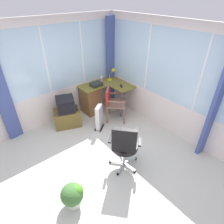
% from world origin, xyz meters
% --- Properties ---
extents(ground, '(4.86, 5.01, 0.06)m').
position_xyz_m(ground, '(0.00, 0.00, -0.03)').
color(ground, beige).
extents(north_window_panel, '(3.86, 0.07, 2.51)m').
position_xyz_m(north_window_panel, '(-0.00, 2.04, 1.25)').
color(north_window_panel, silver).
rests_on(north_window_panel, ground).
extents(east_window_panel, '(0.07, 4.01, 2.51)m').
position_xyz_m(east_window_panel, '(1.96, -0.00, 1.25)').
color(east_window_panel, silver).
rests_on(east_window_panel, ground).
extents(curtain_north_left, '(0.31, 0.11, 2.41)m').
position_xyz_m(curtain_north_left, '(-1.06, 1.96, 1.21)').
color(curtain_north_left, '#455393').
rests_on(curtain_north_left, ground).
extents(curtain_corner, '(0.30, 0.07, 2.41)m').
position_xyz_m(curtain_corner, '(1.83, 1.91, 1.21)').
color(curtain_corner, '#455393').
rests_on(curtain_corner, ground).
extents(curtain_east_far, '(0.31, 0.10, 2.41)m').
position_xyz_m(curtain_east_far, '(1.88, -1.10, 1.21)').
color(curtain_east_far, '#455393').
rests_on(curtain_east_far, ground).
extents(desk, '(1.22, 1.05, 0.77)m').
position_xyz_m(desk, '(0.99, 1.70, 0.42)').
color(desk, olive).
rests_on(desk, ground).
extents(desk_lamp, '(0.22, 0.19, 0.34)m').
position_xyz_m(desk_lamp, '(1.72, 1.69, 0.99)').
color(desk_lamp, yellow).
rests_on(desk_lamp, desk).
extents(tv_remote, '(0.11, 0.15, 0.02)m').
position_xyz_m(tv_remote, '(1.61, 1.21, 0.78)').
color(tv_remote, black).
rests_on(tv_remote, desk).
extents(spray_bottle, '(0.06, 0.06, 0.22)m').
position_xyz_m(spray_bottle, '(1.35, 1.74, 0.88)').
color(spray_bottle, pink).
rests_on(spray_bottle, desk).
extents(paper_tray, '(0.31, 0.24, 0.09)m').
position_xyz_m(paper_tray, '(1.11, 1.66, 0.82)').
color(paper_tray, '#272C27').
rests_on(paper_tray, desk).
extents(wooden_armchair, '(0.68, 0.68, 0.90)m').
position_xyz_m(wooden_armchair, '(1.17, 1.07, 0.59)').
color(wooden_armchair, '#7C5B4C').
rests_on(wooden_armchair, ground).
extents(office_chair, '(0.61, 0.61, 1.05)m').
position_xyz_m(office_chair, '(0.28, -0.37, 0.61)').
color(office_chair, '#B7B7BF').
rests_on(office_chair, ground).
extents(tv_on_stand, '(0.76, 0.65, 0.79)m').
position_xyz_m(tv_on_stand, '(0.12, 1.57, 0.35)').
color(tv_on_stand, brown).
rests_on(tv_on_stand, ground).
extents(space_heater, '(0.36, 0.32, 0.65)m').
position_xyz_m(space_heater, '(0.68, 0.96, 0.33)').
color(space_heater, silver).
rests_on(space_heater, ground).
extents(potted_plant, '(0.36, 0.36, 0.45)m').
position_xyz_m(potted_plant, '(-0.85, -0.42, 0.25)').
color(potted_plant, beige).
rests_on(potted_plant, ground).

